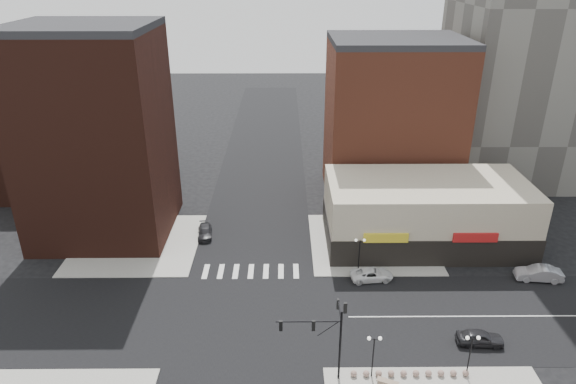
{
  "coord_description": "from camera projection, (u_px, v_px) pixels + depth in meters",
  "views": [
    {
      "loc": [
        3.73,
        -40.9,
        32.05
      ],
      "look_at": [
        4.08,
        5.65,
        11.0
      ],
      "focal_mm": 32.0,
      "sensor_mm": 36.0,
      "label": 1
    }
  ],
  "objects": [
    {
      "name": "white_suv",
      "position": [
        372.0,
        275.0,
        56.19
      ],
      "size": [
        4.85,
        2.63,
        1.29
      ],
      "primitive_type": "imported",
      "rotation": [
        0.0,
        0.0,
        1.68
      ],
      "color": "white",
      "rests_on": "ground"
    },
    {
      "name": "road_ns",
      "position": [
        247.0,
        317.0,
        50.44
      ],
      "size": [
        14.0,
        200.0,
        0.02
      ],
      "primitive_type": "cube",
      "color": "black",
      "rests_on": "ground"
    },
    {
      "name": "building_ne_midrise",
      "position": [
        392.0,
        123.0,
        72.92
      ],
      "size": [
        18.0,
        15.0,
        22.0
      ],
      "primitive_type": "cube",
      "color": "brown",
      "rests_on": "ground"
    },
    {
      "name": "building_nw",
      "position": [
        97.0,
        138.0,
        62.02
      ],
      "size": [
        16.0,
        15.0,
        25.0
      ],
      "primitive_type": "cube",
      "color": "#351811",
      "rests_on": "ground"
    },
    {
      "name": "dark_sedan_east",
      "position": [
        480.0,
        338.0,
        46.68
      ],
      "size": [
        4.33,
        2.0,
        1.44
      ],
      "primitive_type": "imported",
      "rotation": [
        0.0,
        0.0,
        1.5
      ],
      "color": "black",
      "rests_on": "ground"
    },
    {
      "name": "street_lamp_se_a",
      "position": [
        374.0,
        346.0,
        41.88
      ],
      "size": [
        1.22,
        0.32,
        4.16
      ],
      "color": "black",
      "rests_on": "sidewalk_se"
    },
    {
      "name": "street_lamp_se_b",
      "position": [
        471.0,
        346.0,
        41.93
      ],
      "size": [
        1.22,
        0.32,
        4.16
      ],
      "color": "black",
      "rests_on": "sidewalk_se"
    },
    {
      "name": "ground",
      "position": [
        247.0,
        317.0,
        50.45
      ],
      "size": [
        240.0,
        240.0,
        0.0
      ],
      "primitive_type": "plane",
      "color": "black",
      "rests_on": "ground"
    },
    {
      "name": "sidewalk_ne",
      "position": [
        371.0,
        243.0,
        63.73
      ],
      "size": [
        15.0,
        15.0,
        0.12
      ],
      "primitive_type": "cube",
      "color": "gray",
      "rests_on": "ground"
    },
    {
      "name": "dark_sedan_north",
      "position": [
        205.0,
        232.0,
        65.08
      ],
      "size": [
        2.23,
        4.44,
        1.24
      ],
      "primitive_type": "imported",
      "rotation": [
        0.0,
        0.0,
        0.12
      ],
      "color": "black",
      "rests_on": "ground"
    },
    {
      "name": "bollard_row",
      "position": [
        410.0,
        373.0,
        43.09
      ],
      "size": [
        10.0,
        0.55,
        0.55
      ],
      "color": "#8E6E62",
      "rests_on": "sidewalk_se"
    },
    {
      "name": "sidewalk_nw",
      "position": [
        138.0,
        243.0,
        63.53
      ],
      "size": [
        15.0,
        15.0,
        0.12
      ],
      "primitive_type": "cube",
      "color": "gray",
      "rests_on": "ground"
    },
    {
      "name": "building_ne_row",
      "position": [
        425.0,
        217.0,
        62.9
      ],
      "size": [
        24.2,
        12.2,
        8.0
      ],
      "color": "#B7AC91",
      "rests_on": "ground"
    },
    {
      "name": "stone_bench",
      "position": [
        388.0,
        383.0,
        42.18
      ],
      "size": [
        1.85,
        1.23,
        0.42
      ],
      "rotation": [
        0.0,
        0.0,
        -0.42
      ],
      "color": "gray",
      "rests_on": "sidewalk_se"
    },
    {
      "name": "street_lamp_ne",
      "position": [
        360.0,
        247.0,
        56.46
      ],
      "size": [
        1.22,
        0.32,
        4.16
      ],
      "color": "black",
      "rests_on": "sidewalk_ne"
    },
    {
      "name": "silver_sedan",
      "position": [
        539.0,
        273.0,
        56.09
      ],
      "size": [
        5.11,
        2.3,
        1.63
      ],
      "primitive_type": "imported",
      "rotation": [
        0.0,
        0.0,
        -1.69
      ],
      "color": "#939398",
      "rests_on": "ground"
    },
    {
      "name": "road_ew",
      "position": [
        247.0,
        317.0,
        50.44
      ],
      "size": [
        200.0,
        14.0,
        0.02
      ],
      "primitive_type": "cube",
      "color": "black",
      "rests_on": "ground"
    },
    {
      "name": "building_nw_low",
      "position": [
        52.0,
        146.0,
        78.73
      ],
      "size": [
        20.0,
        18.0,
        12.0
      ],
      "primitive_type": "cube",
      "color": "#351811",
      "rests_on": "ground"
    },
    {
      "name": "traffic_signal",
      "position": [
        328.0,
        329.0,
        41.32
      ],
      "size": [
        5.59,
        3.09,
        7.77
      ],
      "color": "black",
      "rests_on": "ground"
    }
  ]
}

